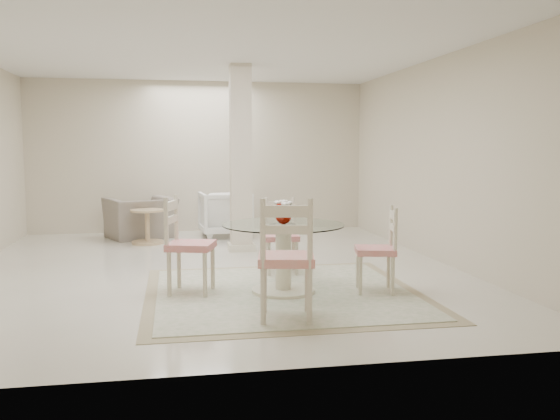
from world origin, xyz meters
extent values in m
plane|color=white|center=(0.00, 0.00, 0.00)|extent=(7.00, 7.00, 0.00)
cube|color=beige|center=(0.00, 3.50, 1.35)|extent=(6.00, 0.02, 2.70)
cube|color=beige|center=(0.00, -3.50, 1.35)|extent=(6.00, 0.02, 2.70)
cube|color=beige|center=(3.00, 0.00, 1.35)|extent=(0.02, 7.00, 2.70)
cube|color=white|center=(0.00, 0.00, 2.70)|extent=(6.00, 7.00, 0.02)
cube|color=beige|center=(0.50, 1.30, 1.35)|extent=(0.30, 0.30, 2.70)
cube|color=tan|center=(0.64, -1.40, 0.00)|extent=(2.82, 2.82, 0.01)
cube|color=silver|center=(0.64, -1.40, 0.01)|extent=(2.58, 2.58, 0.01)
cylinder|color=beige|center=(0.64, -1.40, 0.02)|extent=(0.66, 0.66, 0.05)
cylinder|color=beige|center=(0.64, -1.40, 0.38)|extent=(0.16, 0.16, 0.68)
cylinder|color=beige|center=(0.64, -1.40, 0.70)|extent=(0.27, 0.27, 0.03)
cylinder|color=white|center=(0.64, -1.40, 0.72)|extent=(1.26, 1.26, 0.01)
ellipsoid|color=#9E1104|center=(0.64, -1.40, 0.80)|extent=(0.16, 0.16, 0.15)
cylinder|color=#9E1104|center=(0.64, -1.40, 0.90)|extent=(0.09, 0.09, 0.05)
cylinder|color=#9E1104|center=(0.64, -1.40, 0.93)|extent=(0.14, 0.14, 0.02)
ellipsoid|color=white|center=(0.64, -1.40, 0.95)|extent=(0.09, 0.09, 0.04)
ellipsoid|color=white|center=(0.69, -1.38, 0.94)|extent=(0.09, 0.09, 0.04)
ellipsoid|color=white|center=(0.59, -1.37, 0.94)|extent=(0.09, 0.09, 0.04)
ellipsoid|color=white|center=(0.65, -1.45, 0.93)|extent=(0.09, 0.09, 0.04)
cylinder|color=beige|center=(1.45, -1.35, 0.21)|extent=(0.04, 0.04, 0.42)
cylinder|color=beige|center=(1.38, -1.67, 0.21)|extent=(0.04, 0.04, 0.42)
cylinder|color=beige|center=(1.77, -1.43, 0.21)|extent=(0.04, 0.04, 0.42)
cylinder|color=beige|center=(1.70, -1.74, 0.21)|extent=(0.04, 0.04, 0.42)
cube|color=red|center=(1.57, -1.55, 0.45)|extent=(0.48, 0.48, 0.06)
cube|color=beige|center=(1.75, -1.59, 0.75)|extent=(0.12, 0.36, 0.49)
cylinder|color=beige|center=(0.61, -0.61, 0.21)|extent=(0.04, 0.04, 0.42)
cylinder|color=beige|center=(0.94, -0.64, 0.21)|extent=(0.04, 0.04, 0.42)
cylinder|color=beige|center=(0.64, -0.29, 0.21)|extent=(0.04, 0.04, 0.42)
cylinder|color=beige|center=(0.96, -0.31, 0.21)|extent=(0.04, 0.04, 0.42)
cube|color=red|center=(0.79, -0.46, 0.45)|extent=(0.43, 0.43, 0.06)
cube|color=beige|center=(0.80, -0.28, 0.75)|extent=(0.36, 0.07, 0.49)
cylinder|color=beige|center=(-0.18, -1.48, 0.23)|extent=(0.04, 0.04, 0.47)
cylinder|color=beige|center=(-0.08, -1.12, 0.23)|extent=(0.04, 0.04, 0.47)
cylinder|color=beige|center=(-0.53, -1.37, 0.23)|extent=(0.04, 0.04, 0.47)
cylinder|color=beige|center=(-0.43, -1.02, 0.23)|extent=(0.04, 0.04, 0.47)
cube|color=red|center=(-0.30, -1.25, 0.50)|extent=(0.55, 0.55, 0.07)
cube|color=beige|center=(-0.50, -1.19, 0.84)|extent=(0.15, 0.40, 0.55)
cylinder|color=beige|center=(0.71, -2.18, 0.25)|extent=(0.05, 0.05, 0.50)
cylinder|color=beige|center=(0.33, -2.11, 0.25)|extent=(0.05, 0.05, 0.50)
cylinder|color=beige|center=(0.65, -2.56, 0.25)|extent=(0.05, 0.05, 0.50)
cylinder|color=beige|center=(0.26, -2.50, 0.25)|extent=(0.05, 0.05, 0.50)
cube|color=#B42213|center=(0.49, -2.34, 0.54)|extent=(0.56, 0.56, 0.08)
cube|color=beige|center=(0.45, -2.55, 0.90)|extent=(0.44, 0.12, 0.59)
imported|color=gray|center=(-1.03, 2.81, 0.34)|extent=(1.32, 1.25, 0.67)
imported|color=white|center=(0.39, 2.74, 0.39)|extent=(0.90, 0.92, 0.77)
cylinder|color=tan|center=(-0.89, 2.15, 0.02)|extent=(0.50, 0.50, 0.04)
cylinder|color=tan|center=(-0.89, 2.15, 0.27)|extent=(0.07, 0.07, 0.48)
cylinder|color=tan|center=(-0.89, 2.15, 0.53)|extent=(0.52, 0.52, 0.03)
camera|label=1|loc=(-0.46, -7.33, 1.50)|focal=38.00mm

